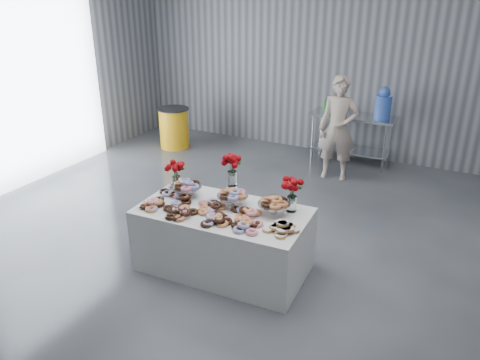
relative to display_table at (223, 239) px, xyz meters
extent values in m
plane|color=#34363B|center=(-0.17, 0.01, -0.38)|extent=(9.00, 9.00, 0.00)
cube|color=gray|center=(-0.17, 4.51, 1.62)|extent=(8.00, 0.04, 4.00)
cube|color=white|center=(-4.11, 1.01, 1.12)|extent=(0.05, 3.00, 3.00)
cube|color=white|center=(0.00, 0.00, 0.00)|extent=(1.94, 1.09, 0.75)
cube|color=silver|center=(0.37, 4.11, 0.51)|extent=(1.50, 0.60, 0.04)
cube|color=silver|center=(0.37, 4.11, -0.12)|extent=(1.40, 0.55, 0.03)
cylinder|color=silver|center=(-0.28, 3.86, 0.05)|extent=(0.04, 0.04, 0.86)
cylinder|color=silver|center=(1.02, 3.86, 0.05)|extent=(0.04, 0.04, 0.86)
cylinder|color=silver|center=(-0.28, 4.36, 0.05)|extent=(0.04, 0.04, 0.86)
cylinder|color=silver|center=(1.02, 4.36, 0.05)|extent=(0.04, 0.04, 0.86)
cylinder|color=silver|center=(-0.56, 0.12, 0.44)|extent=(0.06, 0.06, 0.12)
cylinder|color=silver|center=(-0.56, 0.12, 0.50)|extent=(0.36, 0.36, 0.01)
cylinder|color=silver|center=(0.04, 0.15, 0.44)|extent=(0.06, 0.06, 0.12)
cylinder|color=silver|center=(0.04, 0.15, 0.50)|extent=(0.36, 0.36, 0.01)
cylinder|color=silver|center=(0.54, 0.18, 0.44)|extent=(0.06, 0.06, 0.12)
cylinder|color=silver|center=(0.54, 0.18, 0.50)|extent=(0.36, 0.36, 0.01)
cylinder|color=white|center=(-0.76, 0.22, 0.46)|extent=(0.11, 0.11, 0.18)
cylinder|color=#1E5919|center=(-0.76, 0.22, 0.59)|extent=(0.04, 0.04, 0.18)
cylinder|color=white|center=(0.69, 0.33, 0.46)|extent=(0.11, 0.11, 0.18)
cylinder|color=#1E5919|center=(0.69, 0.33, 0.59)|extent=(0.04, 0.04, 0.18)
cylinder|color=silver|center=(-0.07, 0.35, 0.45)|extent=(0.14, 0.14, 0.15)
cylinder|color=white|center=(-0.07, 0.35, 0.61)|extent=(0.11, 0.11, 0.18)
cylinder|color=#1E5919|center=(-0.07, 0.35, 0.75)|extent=(0.04, 0.04, 0.18)
cylinder|color=#4576ED|center=(0.87, 4.11, 0.73)|extent=(0.28, 0.28, 0.40)
sphere|color=#4576ED|center=(0.87, 4.11, 0.98)|extent=(0.20, 0.20, 0.20)
imported|color=#CC8C93|center=(0.34, 3.27, 0.49)|extent=(0.68, 0.50, 1.74)
cylinder|color=#FFB215|center=(-3.00, 3.33, 0.01)|extent=(0.58, 0.58, 0.78)
cylinder|color=black|center=(-3.00, 3.33, 0.41)|extent=(0.62, 0.62, 0.02)
camera|label=1|loc=(2.32, -4.05, 2.73)|focal=35.00mm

